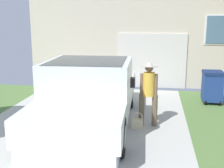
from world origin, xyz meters
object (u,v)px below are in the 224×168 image
at_px(handbag, 137,123).
at_px(house_with_garage, 164,20).
at_px(person_with_hat, 149,89).
at_px(pickup_truck, 89,99).
at_px(wheeled_trash_bin, 212,86).

relative_size(handbag, house_with_garage, 0.04).
height_order(person_with_hat, handbag, person_with_hat).
bearing_deg(house_with_garage, pickup_truck, -103.85).
bearing_deg(pickup_truck, handbag, -177.13).
bearing_deg(wheeled_trash_bin, pickup_truck, -140.93).
bearing_deg(pickup_truck, house_with_garage, -106.04).
distance_m(pickup_truck, house_with_garage, 8.02).
bearing_deg(wheeled_trash_bin, person_with_hat, -129.46).
bearing_deg(person_with_hat, handbag, 48.31).
distance_m(person_with_hat, wheeled_trash_bin, 3.09).
relative_size(pickup_truck, wheeled_trash_bin, 5.31).
xyz_separation_m(pickup_truck, house_with_garage, (1.87, 7.57, 1.87)).
xyz_separation_m(person_with_hat, house_with_garage, (0.44, 7.20, 1.68)).
xyz_separation_m(pickup_truck, wheeled_trash_bin, (3.38, 2.74, -0.18)).
relative_size(person_with_hat, handbag, 3.94).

